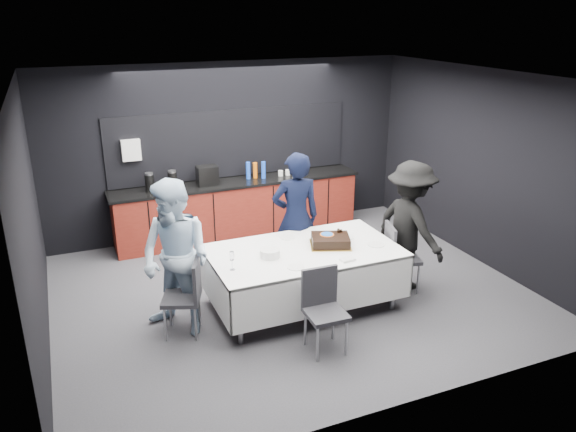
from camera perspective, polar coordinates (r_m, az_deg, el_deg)
The scene contains 18 objects.
ground at distance 7.57m, azimuth 0.30°, elevation -7.72°, with size 6.00×6.00×0.00m, color #45454A.
room_shell at distance 6.90m, azimuth 0.32°, elevation 6.05°, with size 6.04×5.04×2.82m.
kitchenette at distance 9.26m, azimuth -5.18°, elevation 1.23°, with size 4.10×0.64×2.05m.
party_table at distance 6.96m, azimuth 1.60°, elevation -4.48°, with size 2.32×1.32×0.78m.
cake_assembly at distance 7.02m, azimuth 4.34°, elevation -2.50°, with size 0.61×0.56×0.16m.
plate_stack at distance 6.69m, azimuth -1.86°, elevation -3.78°, with size 0.24×0.24×0.10m, color white.
loose_plate_near at distance 6.44m, azimuth 0.79°, elevation -5.20°, with size 0.20×0.20×0.01m, color white.
loose_plate_right_a at distance 7.30m, azimuth 6.02°, elevation -2.13°, with size 0.18×0.18×0.01m, color white.
loose_plate_right_b at distance 7.12m, azimuth 8.92°, elevation -2.88°, with size 0.21×0.21×0.01m, color white.
loose_plate_far at distance 7.25m, azimuth -0.07°, elevation -2.18°, with size 0.20×0.20×0.01m, color white.
fork_pile at distance 6.64m, azimuth 6.07°, elevation -4.41°, with size 0.17×0.11×0.03m, color white.
champagne_flute at distance 6.35m, azimuth -5.72°, elevation -4.17°, with size 0.06×0.06×0.22m.
chair_left at distance 6.54m, azimuth -10.13°, elevation -7.58°, with size 0.54×0.54×0.92m.
chair_right at distance 7.56m, azimuth 11.05°, elevation -3.67°, with size 0.52×0.52×0.92m.
chair_near at distance 6.20m, azimuth 3.58°, elevation -8.89°, with size 0.43×0.43×0.92m.
person_center at distance 7.58m, azimuth 0.79°, elevation -0.18°, with size 0.66×0.43×1.81m, color black.
person_left at distance 6.46m, azimuth -11.30°, elevation -4.27°, with size 0.89×0.69×1.83m, color silver.
person_right at distance 7.57m, azimuth 12.27°, elevation -0.98°, with size 1.12×0.65×1.74m, color black.
Camera 1 is at (-2.63, -6.14, 3.56)m, focal length 35.00 mm.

